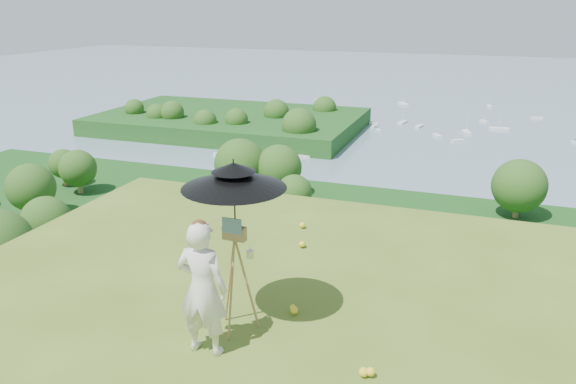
% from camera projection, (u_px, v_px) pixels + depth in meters
% --- Properties ---
extents(shoreline_tier, '(170.00, 28.00, 8.00)m').
position_uv_depth(shoreline_tier, '(459.00, 286.00, 83.83)').
color(shoreline_tier, gray).
rests_on(shoreline_tier, bay_water).
extents(bay_water, '(700.00, 700.00, 0.00)m').
position_uv_depth(bay_water, '(484.00, 101.00, 230.58)').
color(bay_water, slate).
rests_on(bay_water, ground).
extents(peninsula, '(90.00, 60.00, 12.00)m').
position_uv_depth(peninsula, '(230.00, 114.00, 176.75)').
color(peninsula, '#103D12').
rests_on(peninsula, bay_water).
extents(slope_trees, '(110.00, 50.00, 6.00)m').
position_uv_depth(slope_trees, '(454.00, 275.00, 41.38)').
color(slope_trees, '#264D17').
rests_on(slope_trees, forest_slope).
extents(harbor_town, '(110.00, 22.00, 5.00)m').
position_uv_depth(harbor_town, '(464.00, 246.00, 81.75)').
color(harbor_town, silver).
rests_on(harbor_town, shoreline_tier).
extents(moored_boats, '(140.00, 140.00, 0.70)m').
position_uv_depth(moored_boats, '(433.00, 139.00, 163.85)').
color(moored_boats, silver).
rests_on(moored_boats, bay_water).
extents(painter, '(0.64, 0.43, 1.72)m').
position_uv_depth(painter, '(202.00, 289.00, 6.64)').
color(painter, silver).
rests_on(painter, ground).
extents(field_easel, '(0.62, 0.62, 1.58)m').
position_uv_depth(field_easel, '(236.00, 274.00, 7.14)').
color(field_easel, olive).
rests_on(field_easel, ground).
extents(sun_umbrella, '(1.34, 1.34, 1.01)m').
position_uv_depth(sun_umbrella, '(234.00, 199.00, 6.84)').
color(sun_umbrella, black).
rests_on(sun_umbrella, field_easel).
extents(painter_cap, '(0.23, 0.27, 0.10)m').
position_uv_depth(painter_cap, '(199.00, 225.00, 6.38)').
color(painter_cap, '#DB7883').
rests_on(painter_cap, painter).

